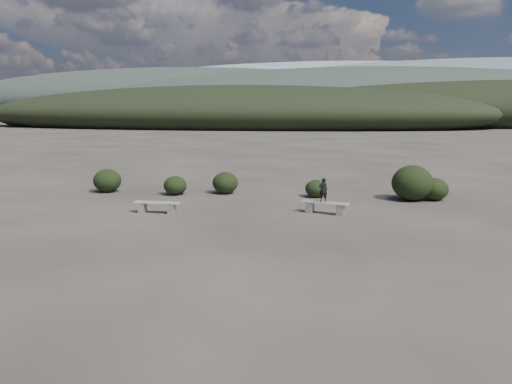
# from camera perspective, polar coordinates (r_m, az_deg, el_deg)

# --- Properties ---
(ground) EXTENTS (1200.00, 1200.00, 0.00)m
(ground) POSITION_cam_1_polar(r_m,az_deg,el_deg) (14.06, -2.52, -6.77)
(ground) COLOR #332D27
(ground) RESTS_ON ground
(bench_left) EXTENTS (1.77, 0.44, 0.44)m
(bench_left) POSITION_cam_1_polar(r_m,az_deg,el_deg) (19.32, -11.27, -1.62)
(bench_left) COLOR slate
(bench_left) RESTS_ON ground
(bench_right) EXTENTS (1.87, 0.83, 0.46)m
(bench_right) POSITION_cam_1_polar(r_m,az_deg,el_deg) (19.01, 7.89, -1.67)
(bench_right) COLOR slate
(bench_right) RESTS_ON ground
(seated_person) EXTENTS (0.38, 0.30, 0.91)m
(seated_person) POSITION_cam_1_polar(r_m,az_deg,el_deg) (18.93, 7.68, 0.24)
(seated_person) COLOR black
(seated_person) RESTS_ON bench_right
(shrub_a) EXTENTS (1.06, 1.06, 0.87)m
(shrub_a) POSITION_cam_1_polar(r_m,az_deg,el_deg) (23.27, -9.23, 0.74)
(shrub_a) COLOR black
(shrub_a) RESTS_ON ground
(shrub_b) EXTENTS (1.19, 1.19, 1.02)m
(shrub_b) POSITION_cam_1_polar(r_m,az_deg,el_deg) (23.34, -3.54, 1.06)
(shrub_b) COLOR black
(shrub_b) RESTS_ON ground
(shrub_c) EXTENTS (0.98, 0.98, 0.78)m
(shrub_c) POSITION_cam_1_polar(r_m,az_deg,el_deg) (22.51, 6.87, 0.39)
(shrub_c) COLOR black
(shrub_c) RESTS_ON ground
(shrub_d) EXTENTS (1.75, 1.75, 1.53)m
(shrub_d) POSITION_cam_1_polar(r_m,az_deg,el_deg) (22.56, 17.43, 1.00)
(shrub_d) COLOR black
(shrub_d) RESTS_ON ground
(shrub_e) EXTENTS (1.17, 1.17, 0.98)m
(shrub_e) POSITION_cam_1_polar(r_m,az_deg,el_deg) (22.91, 19.73, 0.30)
(shrub_e) COLOR black
(shrub_e) RESTS_ON ground
(shrub_f) EXTENTS (1.30, 1.30, 1.10)m
(shrub_f) POSITION_cam_1_polar(r_m,az_deg,el_deg) (24.76, -16.63, 1.26)
(shrub_f) COLOR black
(shrub_f) RESTS_ON ground
(mountain_ridges) EXTENTS (500.00, 400.00, 56.00)m
(mountain_ridges) POSITION_cam_1_polar(r_m,az_deg,el_deg) (352.37, 10.20, 10.53)
(mountain_ridges) COLOR black
(mountain_ridges) RESTS_ON ground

